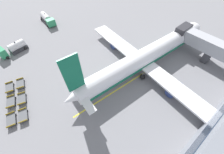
% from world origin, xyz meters
% --- Properties ---
extents(ground_plane, '(500.00, 500.00, 0.00)m').
position_xyz_m(ground_plane, '(0.00, 0.00, 0.00)').
color(ground_plane, gray).
extents(jet_bridge, '(21.21, 5.77, 6.35)m').
position_xyz_m(jet_bridge, '(23.68, 16.65, 3.80)').
color(jet_bridge, '#A8AAB2').
rests_on(jet_bridge, ground_plane).
extents(airplane, '(38.11, 43.73, 12.93)m').
position_xyz_m(airplane, '(11.97, 1.92, 2.98)').
color(airplane, white).
rests_on(airplane, ground_plane).
extents(fuel_tanker_primary, '(4.27, 7.58, 2.89)m').
position_xyz_m(fuel_tanker_primary, '(-15.02, -22.45, 1.25)').
color(fuel_tanker_primary, '#2D8C5B').
rests_on(fuel_tanker_primary, ground_plane).
extents(fuel_tanker_secondary, '(8.37, 3.43, 2.93)m').
position_xyz_m(fuel_tanker_secondary, '(-24.86, -8.58, 1.23)').
color(fuel_tanker_secondary, '#2D8C5B').
rests_on(fuel_tanker_secondary, ground_plane).
extents(baggage_dolly_row_near_col_a, '(3.68, 2.14, 0.92)m').
position_xyz_m(baggage_dolly_row_near_col_a, '(-2.16, -27.17, 0.48)').
color(baggage_dolly_row_near_col_a, '#515459').
rests_on(baggage_dolly_row_near_col_a, ground_plane).
extents(baggage_dolly_row_near_col_b, '(3.67, 2.30, 0.92)m').
position_xyz_m(baggage_dolly_row_near_col_b, '(1.92, -27.94, 0.48)').
color(baggage_dolly_row_near_col_b, '#515459').
rests_on(baggage_dolly_row_near_col_b, ground_plane).
extents(baggage_dolly_row_near_col_c, '(3.68, 2.13, 0.92)m').
position_xyz_m(baggage_dolly_row_near_col_c, '(6.14, -28.95, 0.48)').
color(baggage_dolly_row_near_col_c, '#515459').
rests_on(baggage_dolly_row_near_col_c, ground_plane).
extents(baggage_dolly_row_mid_a_col_a, '(3.68, 2.24, 0.92)m').
position_xyz_m(baggage_dolly_row_mid_a_col_a, '(-1.74, -24.95, 0.48)').
color(baggage_dolly_row_mid_a_col_a, '#515459').
rests_on(baggage_dolly_row_mid_a_col_a, ground_plane).
extents(baggage_dolly_row_mid_a_col_b, '(3.67, 2.29, 0.92)m').
position_xyz_m(baggage_dolly_row_mid_a_col_b, '(2.63, -25.93, 0.48)').
color(baggage_dolly_row_mid_a_col_b, '#515459').
rests_on(baggage_dolly_row_mid_a_col_b, ground_plane).
extents(baggage_dolly_row_mid_a_col_c, '(3.68, 2.21, 0.92)m').
position_xyz_m(baggage_dolly_row_mid_a_col_c, '(6.73, -26.90, 0.48)').
color(baggage_dolly_row_mid_a_col_c, '#515459').
rests_on(baggage_dolly_row_mid_a_col_c, ground_plane).
extents(stand_guidance_stripe, '(1.40, 24.42, 0.01)m').
position_xyz_m(stand_guidance_stripe, '(13.61, -7.23, 0.00)').
color(stand_guidance_stripe, yellow).
rests_on(stand_guidance_stripe, ground_plane).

